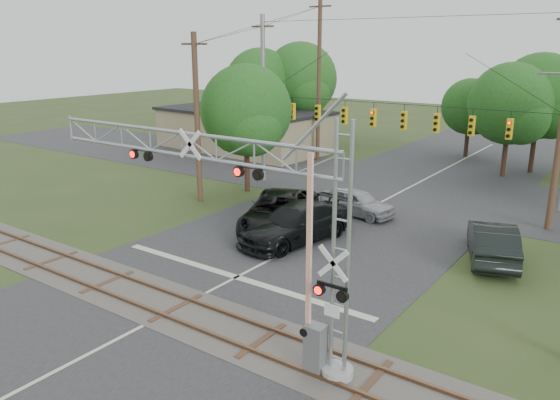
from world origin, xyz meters
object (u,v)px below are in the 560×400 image
Objects in this scene: crossing_gantry at (237,202)px; pickup_black at (280,212)px; sedan_silver at (357,202)px; commercial_building at (243,129)px; car_dark at (295,223)px; traffic_signal_span at (402,113)px.

crossing_gantry reaches higher than pickup_black.
sedan_silver is 0.27× the size of commercial_building.
commercial_building is at bearing 63.63° from sedan_silver.
pickup_black is 1.12× the size of car_dark.
pickup_black is 1.83m from car_dark.
commercial_building is (-19.48, 8.81, -3.73)m from traffic_signal_span.
pickup_black is at bearing 164.29° from sedan_silver.
sedan_silver is at bearing 103.01° from crossing_gantry.
traffic_signal_span reaches higher than commercial_building.
traffic_signal_span is 1.16× the size of commercial_building.
crossing_gantry is 0.75× the size of commercial_building.
crossing_gantry is at bearing -47.03° from commercial_building.
commercial_building reaches higher than pickup_black.
pickup_black is at bearing -109.24° from traffic_signal_span.
pickup_black is (-5.46, 9.95, -3.79)m from crossing_gantry.
car_dark is at bearing -53.68° from pickup_black.
traffic_signal_span reaches higher than pickup_black.
crossing_gantry reaches higher than car_dark.
crossing_gantry is at bearing -55.51° from car_dark.
commercial_building is at bearing 155.66° from traffic_signal_span.
traffic_signal_span is at bearing 97.82° from crossing_gantry.
crossing_gantry reaches higher than commercial_building.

